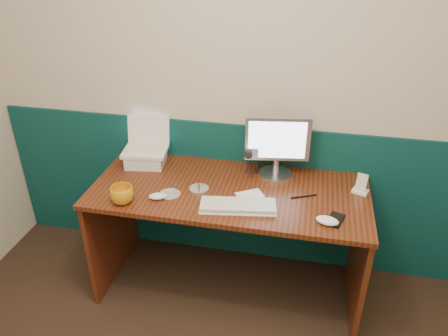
% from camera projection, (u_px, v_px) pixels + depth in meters
% --- Properties ---
extents(back_wall, '(3.50, 0.04, 2.50)m').
position_uv_depth(back_wall, '(260.00, 87.00, 2.58)').
color(back_wall, beige).
rests_on(back_wall, ground).
extents(wainscot, '(3.48, 0.02, 1.00)m').
position_uv_depth(wainscot, '(255.00, 195.00, 2.94)').
color(wainscot, '#083636').
rests_on(wainscot, ground).
extents(desk, '(1.60, 0.70, 0.75)m').
position_uv_depth(desk, '(229.00, 240.00, 2.71)').
color(desk, '#361B09').
rests_on(desk, ground).
extents(laptop_riser, '(0.26, 0.23, 0.08)m').
position_uv_depth(laptop_riser, '(146.00, 158.00, 2.78)').
color(laptop_riser, silver).
rests_on(laptop_riser, desk).
extents(laptop, '(0.29, 0.24, 0.22)m').
position_uv_depth(laptop, '(144.00, 137.00, 2.70)').
color(laptop, white).
rests_on(laptop, laptop_riser).
extents(monitor, '(0.39, 0.16, 0.38)m').
position_uv_depth(monitor, '(277.00, 147.00, 2.58)').
color(monitor, '#BABAC0').
rests_on(monitor, desk).
extents(keyboard, '(0.42, 0.19, 0.02)m').
position_uv_depth(keyboard, '(238.00, 206.00, 2.35)').
color(keyboard, silver).
rests_on(keyboard, desk).
extents(mouse_right, '(0.13, 0.09, 0.04)m').
position_uv_depth(mouse_right, '(327.00, 221.00, 2.22)').
color(mouse_right, white).
rests_on(mouse_right, desk).
extents(mouse_left, '(0.11, 0.09, 0.03)m').
position_uv_depth(mouse_left, '(158.00, 196.00, 2.43)').
color(mouse_left, silver).
rests_on(mouse_left, desk).
extents(mug, '(0.16, 0.16, 0.10)m').
position_uv_depth(mug, '(122.00, 195.00, 2.38)').
color(mug, orange).
rests_on(mug, desk).
extents(camcorder, '(0.11, 0.15, 0.20)m').
position_uv_depth(camcorder, '(252.00, 160.00, 2.63)').
color(camcorder, '#AEAEB3').
rests_on(camcorder, desk).
extents(cd_spindle, '(0.11, 0.11, 0.02)m').
position_uv_depth(cd_spindle, '(199.00, 190.00, 2.50)').
color(cd_spindle, silver).
rests_on(cd_spindle, desk).
extents(cd_loose_a, '(0.12, 0.12, 0.00)m').
position_uv_depth(cd_loose_a, '(170.00, 194.00, 2.48)').
color(cd_loose_a, silver).
rests_on(cd_loose_a, desk).
extents(pen, '(0.14, 0.07, 0.01)m').
position_uv_depth(pen, '(304.00, 196.00, 2.45)').
color(pen, black).
rests_on(pen, desk).
extents(papers, '(0.18, 0.16, 0.00)m').
position_uv_depth(papers, '(250.00, 195.00, 2.47)').
color(papers, white).
rests_on(papers, desk).
extents(dock, '(0.10, 0.09, 0.02)m').
position_uv_depth(dock, '(360.00, 191.00, 2.49)').
color(dock, white).
rests_on(dock, desk).
extents(music_player, '(0.07, 0.05, 0.10)m').
position_uv_depth(music_player, '(362.00, 182.00, 2.46)').
color(music_player, silver).
rests_on(music_player, dock).
extents(pda, '(0.11, 0.14, 0.01)m').
position_uv_depth(pda, '(335.00, 220.00, 2.25)').
color(pda, black).
rests_on(pda, desk).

